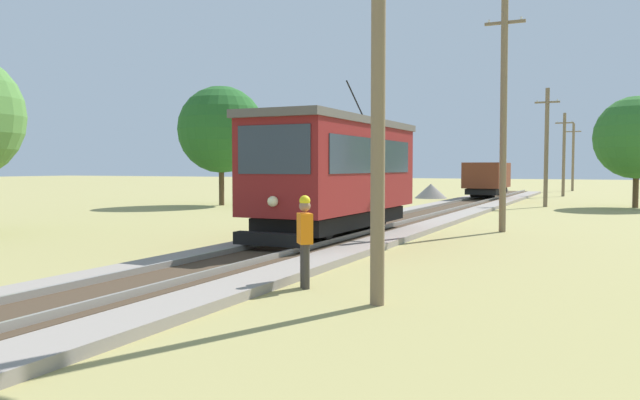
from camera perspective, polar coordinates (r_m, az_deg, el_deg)
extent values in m
cube|color=maroon|center=(19.51, 1.54, 2.96)|extent=(2.50, 8.00, 2.60)
cube|color=#56514C|center=(19.56, 1.54, 7.09)|extent=(2.60, 8.32, 0.22)
cube|color=black|center=(19.57, 1.53, -1.67)|extent=(2.10, 7.04, 0.44)
cube|color=#2D3842|center=(15.92, -4.28, 4.62)|extent=(2.10, 0.03, 1.25)
cube|color=#2D3842|center=(19.04, 5.03, 4.04)|extent=(0.02, 6.72, 1.04)
sphere|color=#F4EAB2|center=(15.89, -4.34, -0.13)|extent=(0.28, 0.28, 0.28)
cylinder|color=black|center=(21.10, 3.31, 9.00)|extent=(0.05, 1.67, 1.19)
cube|color=black|center=(15.85, -4.58, -3.58)|extent=(2.00, 0.36, 0.32)
cylinder|color=black|center=(17.55, -1.40, -2.21)|extent=(1.54, 0.80, 0.80)
cylinder|color=black|center=(21.64, 3.91, -1.23)|extent=(1.54, 0.80, 0.80)
cube|color=brown|center=(44.34, 15.00, 2.21)|extent=(2.40, 5.20, 1.70)
cube|color=black|center=(44.36, 14.98, 0.82)|extent=(2.02, 4.78, 0.38)
cylinder|color=black|center=(42.83, 14.62, 0.75)|extent=(1.54, 0.76, 0.76)
cylinder|color=black|center=(45.90, 15.33, 0.88)|extent=(1.54, 0.76, 0.76)
cylinder|color=#7A664C|center=(10.55, 5.33, 10.70)|extent=(0.24, 0.27, 7.46)
cylinder|color=#7A664C|center=(23.22, 16.41, 7.54)|extent=(0.24, 0.41, 8.41)
cube|color=#7A664C|center=(23.69, 16.53, 15.26)|extent=(1.40, 0.10, 0.10)
cylinder|color=silver|center=(23.80, 15.17, 15.47)|extent=(0.08, 0.08, 0.10)
cylinder|color=silver|center=(23.64, 17.90, 15.52)|extent=(0.08, 0.08, 0.10)
cylinder|color=#7A664C|center=(38.94, 19.97, 4.52)|extent=(0.24, 0.42, 6.94)
cube|color=#7A664C|center=(39.11, 20.04, 8.39)|extent=(1.40, 0.10, 0.10)
cylinder|color=silver|center=(39.17, 19.23, 8.54)|extent=(0.08, 0.08, 0.10)
cylinder|color=silver|center=(39.07, 20.85, 8.53)|extent=(0.08, 0.08, 0.10)
cylinder|color=#7A664C|center=(53.27, 21.37, 3.87)|extent=(0.24, 0.42, 6.62)
cube|color=#7A664C|center=(53.38, 21.42, 6.57)|extent=(1.40, 0.10, 0.10)
cylinder|color=silver|center=(53.43, 20.83, 6.68)|extent=(0.08, 0.08, 0.10)
cylinder|color=silver|center=(53.35, 22.02, 6.67)|extent=(0.08, 0.08, 0.10)
cylinder|color=#7A664C|center=(65.87, 22.10, 3.64)|extent=(0.24, 0.27, 6.58)
cube|color=#7A664C|center=(65.95, 22.14, 5.81)|extent=(1.40, 0.10, 0.10)
cylinder|color=silver|center=(65.99, 21.66, 5.90)|extent=(0.08, 0.08, 0.10)
cylinder|color=silver|center=(65.93, 22.62, 5.89)|extent=(0.08, 0.08, 0.10)
cone|color=gray|center=(47.37, 10.08, 0.82)|extent=(2.43, 2.43, 1.09)
cylinder|color=#38332D|center=(11.93, -1.31, -6.09)|extent=(0.15, 0.15, 0.86)
cylinder|color=#38332D|center=(12.09, -1.47, -5.98)|extent=(0.15, 0.15, 0.86)
cube|color=orange|center=(11.92, -1.39, -2.61)|extent=(0.43, 0.45, 0.58)
sphere|color=#936B51|center=(11.88, -1.40, -0.55)|extent=(0.22, 0.22, 0.22)
sphere|color=yellow|center=(11.88, -1.40, -0.07)|extent=(0.21, 0.21, 0.21)
cylinder|color=#4C3823|center=(38.49, -8.98, 1.48)|extent=(0.32, 0.32, 2.63)
sphere|color=#235B23|center=(38.54, -9.02, 6.37)|extent=(5.26, 5.26, 5.26)
cylinder|color=#4C3823|center=(40.05, 26.86, 0.98)|extent=(0.32, 0.32, 2.25)
sphere|color=#2D6B28|center=(40.07, 26.96, 5.12)|extent=(4.73, 4.73, 4.73)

